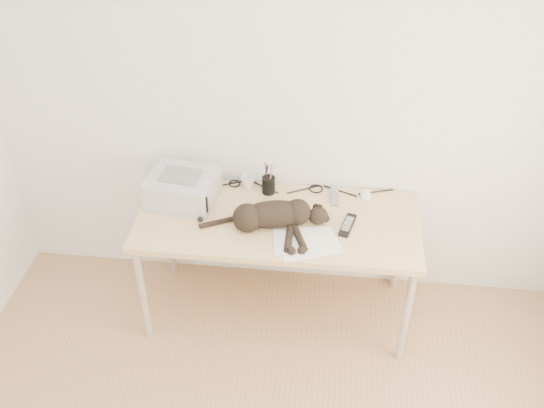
# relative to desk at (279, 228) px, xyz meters

# --- Properties ---
(wall_back) EXTENTS (3.50, 0.00, 3.50)m
(wall_back) POSITION_rel_desk_xyz_m (0.00, 0.27, 0.69)
(wall_back) COLOR white
(wall_back) RESTS_ON floor
(desk) EXTENTS (1.60, 0.70, 0.74)m
(desk) POSITION_rel_desk_xyz_m (0.00, 0.00, 0.00)
(desk) COLOR tan
(desk) RESTS_ON floor
(printer) EXTENTS (0.42, 0.37, 0.18)m
(printer) POSITION_rel_desk_xyz_m (-0.57, 0.03, 0.22)
(printer) COLOR #B6B6BB
(printer) RESTS_ON desk
(papers) EXTENTS (0.40, 0.33, 0.01)m
(papers) POSITION_rel_desk_xyz_m (0.17, -0.27, 0.14)
(papers) COLOR white
(papers) RESTS_ON desk
(cat) EXTENTS (0.73, 0.35, 0.16)m
(cat) POSITION_rel_desk_xyz_m (-0.03, -0.16, 0.20)
(cat) COLOR black
(cat) RESTS_ON desk
(mug) EXTENTS (0.12, 0.12, 0.08)m
(mug) POSITION_rel_desk_xyz_m (-0.21, 0.19, 0.17)
(mug) COLOR white
(mug) RESTS_ON desk
(pen_cup) EXTENTS (0.08, 0.08, 0.20)m
(pen_cup) POSITION_rel_desk_xyz_m (-0.08, 0.16, 0.19)
(pen_cup) COLOR black
(pen_cup) RESTS_ON desk
(remote_grey) EXTENTS (0.05, 0.17, 0.02)m
(remote_grey) POSITION_rel_desk_xyz_m (0.31, 0.15, 0.14)
(remote_grey) COLOR slate
(remote_grey) RESTS_ON desk
(remote_black) EXTENTS (0.10, 0.20, 0.02)m
(remote_black) POSITION_rel_desk_xyz_m (0.39, -0.11, 0.14)
(remote_black) COLOR black
(remote_black) RESTS_ON desk
(mouse) EXTENTS (0.07, 0.11, 0.04)m
(mouse) POSITION_rel_desk_xyz_m (0.50, 0.19, 0.15)
(mouse) COLOR white
(mouse) RESTS_ON desk
(cable_tangle) EXTENTS (1.36, 0.09, 0.01)m
(cable_tangle) POSITION_rel_desk_xyz_m (0.00, 0.22, 0.14)
(cable_tangle) COLOR black
(cable_tangle) RESTS_ON desk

